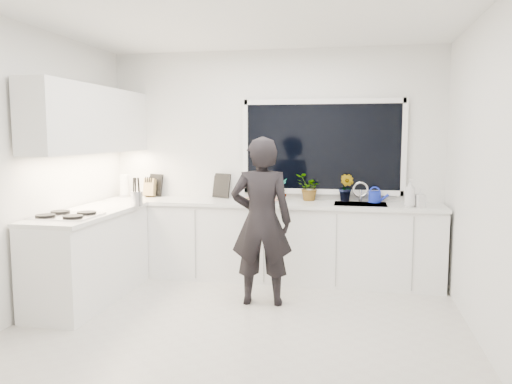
# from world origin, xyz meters

# --- Properties ---
(floor) EXTENTS (4.00, 3.50, 0.02)m
(floor) POSITION_xyz_m (0.00, 0.00, -0.01)
(floor) COLOR beige
(floor) RESTS_ON ground
(wall_back) EXTENTS (4.00, 0.02, 2.70)m
(wall_back) POSITION_xyz_m (0.00, 1.76, 1.35)
(wall_back) COLOR white
(wall_back) RESTS_ON ground
(wall_left) EXTENTS (0.02, 3.50, 2.70)m
(wall_left) POSITION_xyz_m (-2.01, 0.00, 1.35)
(wall_left) COLOR white
(wall_left) RESTS_ON ground
(wall_right) EXTENTS (0.02, 3.50, 2.70)m
(wall_right) POSITION_xyz_m (2.01, 0.00, 1.35)
(wall_right) COLOR white
(wall_right) RESTS_ON ground
(ceiling) EXTENTS (4.00, 3.50, 0.02)m
(ceiling) POSITION_xyz_m (0.00, 0.00, 2.71)
(ceiling) COLOR white
(ceiling) RESTS_ON wall_back
(window) EXTENTS (1.80, 0.02, 1.00)m
(window) POSITION_xyz_m (0.60, 1.73, 1.55)
(window) COLOR black
(window) RESTS_ON wall_back
(base_cabinets_back) EXTENTS (3.92, 0.58, 0.88)m
(base_cabinets_back) POSITION_xyz_m (0.00, 1.45, 0.44)
(base_cabinets_back) COLOR white
(base_cabinets_back) RESTS_ON floor
(base_cabinets_left) EXTENTS (0.58, 1.60, 0.88)m
(base_cabinets_left) POSITION_xyz_m (-1.67, 0.35, 0.44)
(base_cabinets_left) COLOR white
(base_cabinets_left) RESTS_ON floor
(countertop_back) EXTENTS (3.94, 0.62, 0.04)m
(countertop_back) POSITION_xyz_m (0.00, 1.44, 0.90)
(countertop_back) COLOR silver
(countertop_back) RESTS_ON base_cabinets_back
(countertop_left) EXTENTS (0.62, 1.60, 0.04)m
(countertop_left) POSITION_xyz_m (-1.67, 0.35, 0.90)
(countertop_left) COLOR silver
(countertop_left) RESTS_ON base_cabinets_left
(upper_cabinets) EXTENTS (0.34, 2.10, 0.70)m
(upper_cabinets) POSITION_xyz_m (-1.79, 0.70, 1.85)
(upper_cabinets) COLOR white
(upper_cabinets) RESTS_ON wall_left
(sink) EXTENTS (0.58, 0.42, 0.14)m
(sink) POSITION_xyz_m (1.05, 1.45, 0.87)
(sink) COLOR silver
(sink) RESTS_ON countertop_back
(faucet) EXTENTS (0.03, 0.03, 0.22)m
(faucet) POSITION_xyz_m (1.05, 1.65, 1.03)
(faucet) COLOR silver
(faucet) RESTS_ON countertop_back
(stovetop) EXTENTS (0.56, 0.48, 0.03)m
(stovetop) POSITION_xyz_m (-1.69, -0.00, 0.94)
(stovetop) COLOR black
(stovetop) RESTS_ON countertop_left
(person) EXTENTS (0.65, 0.47, 1.67)m
(person) POSITION_xyz_m (0.08, 0.57, 0.84)
(person) COLOR black
(person) RESTS_ON floor
(pizza_tray) EXTENTS (0.53, 0.43, 0.03)m
(pizza_tray) POSITION_xyz_m (-0.05, 1.42, 0.94)
(pizza_tray) COLOR silver
(pizza_tray) RESTS_ON countertop_back
(pizza) EXTENTS (0.48, 0.38, 0.01)m
(pizza) POSITION_xyz_m (-0.05, 1.42, 0.95)
(pizza) COLOR red
(pizza) RESTS_ON pizza_tray
(watering_can) EXTENTS (0.18, 0.18, 0.13)m
(watering_can) POSITION_xyz_m (1.21, 1.61, 0.98)
(watering_can) COLOR #1326B3
(watering_can) RESTS_ON countertop_back
(paper_towel_roll) EXTENTS (0.11, 0.11, 0.26)m
(paper_towel_roll) POSITION_xyz_m (-1.85, 1.55, 1.05)
(paper_towel_roll) COLOR white
(paper_towel_roll) RESTS_ON countertop_back
(knife_block) EXTENTS (0.13, 0.11, 0.22)m
(knife_block) POSITION_xyz_m (-1.53, 1.59, 1.03)
(knife_block) COLOR #A37D4B
(knife_block) RESTS_ON countertop_back
(utensil_crock) EXTENTS (0.16, 0.16, 0.16)m
(utensil_crock) POSITION_xyz_m (-1.34, 0.80, 1.00)
(utensil_crock) COLOR #B3B3B8
(utensil_crock) RESTS_ON countertop_left
(picture_frame_large) EXTENTS (0.21, 0.11, 0.28)m
(picture_frame_large) POSITION_xyz_m (-1.49, 1.69, 1.06)
(picture_frame_large) COLOR black
(picture_frame_large) RESTS_ON countertop_back
(picture_frame_small) EXTENTS (0.24, 0.12, 0.30)m
(picture_frame_small) POSITION_xyz_m (-0.63, 1.69, 1.07)
(picture_frame_small) COLOR black
(picture_frame_small) RESTS_ON countertop_back
(herb_plants) EXTENTS (0.93, 0.37, 0.32)m
(herb_plants) POSITION_xyz_m (0.53, 1.61, 1.08)
(herb_plants) COLOR #26662D
(herb_plants) RESTS_ON countertop_back
(soap_bottles) EXTENTS (0.24, 0.16, 0.30)m
(soap_bottles) POSITION_xyz_m (1.60, 1.30, 1.06)
(soap_bottles) COLOR #D8BF66
(soap_bottles) RESTS_ON countertop_back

